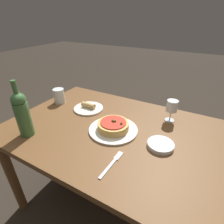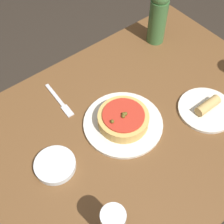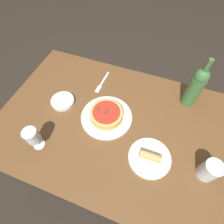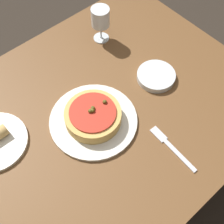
{
  "view_description": "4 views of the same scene",
  "coord_description": "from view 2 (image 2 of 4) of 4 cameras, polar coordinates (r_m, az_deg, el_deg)",
  "views": [
    {
      "loc": [
        0.44,
        -0.77,
        1.33
      ],
      "look_at": [
        0.0,
        0.01,
        0.82
      ],
      "focal_mm": 28.0,
      "sensor_mm": 36.0,
      "label": 1
    },
    {
      "loc": [
        0.47,
        0.47,
        1.67
      ],
      "look_at": [
        0.05,
        -0.05,
        0.78
      ],
      "focal_mm": 50.0,
      "sensor_mm": 36.0,
      "label": 2
    },
    {
      "loc": [
        -0.18,
        0.46,
        1.58
      ],
      "look_at": [
        -0.0,
        -0.03,
        0.78
      ],
      "focal_mm": 28.0,
      "sensor_mm": 36.0,
      "label": 3
    },
    {
      "loc": [
        -0.27,
        -0.46,
        1.62
      ],
      "look_at": [
        0.06,
        -0.07,
        0.8
      ],
      "focal_mm": 50.0,
      "sensor_mm": 36.0,
      "label": 4
    }
  ],
  "objects": [
    {
      "name": "ground_plane",
      "position": [
        1.79,
        2.45,
        -15.39
      ],
      "size": [
        14.0,
        14.0,
        0.0
      ],
      "primitive_type": "plane",
      "color": "#2D261E"
    },
    {
      "name": "dining_table",
      "position": [
        1.23,
        3.46,
        -4.54
      ],
      "size": [
        1.27,
        0.88,
        0.72
      ],
      "color": "brown",
      "rests_on": "ground_plane"
    },
    {
      "name": "dinner_plate",
      "position": [
        1.15,
        2.03,
        -2.09
      ],
      "size": [
        0.29,
        0.29,
        0.01
      ],
      "color": "silver",
      "rests_on": "dining_table"
    },
    {
      "name": "pizza",
      "position": [
        1.12,
        2.08,
        -1.22
      ],
      "size": [
        0.19,
        0.19,
        0.06
      ],
      "color": "tan",
      "rests_on": "dinner_plate"
    },
    {
      "name": "wine_glass",
      "position": [
        0.89,
        0.21,
        -19.22
      ],
      "size": [
        0.07,
        0.07,
        0.14
      ],
      "color": "silver",
      "rests_on": "dining_table"
    },
    {
      "name": "wine_bottle",
      "position": [
        1.4,
        8.47,
        17.27
      ],
      "size": [
        0.08,
        0.08,
        0.33
      ],
      "color": "#3D6B38",
      "rests_on": "dining_table"
    },
    {
      "name": "side_bowl",
      "position": [
        1.07,
        -10.37,
        -9.52
      ],
      "size": [
        0.14,
        0.14,
        0.02
      ],
      "color": "silver",
      "rests_on": "dining_table"
    },
    {
      "name": "fork",
      "position": [
        1.23,
        -9.44,
        1.83
      ],
      "size": [
        0.03,
        0.19,
        0.0
      ],
      "rotation": [
        0.0,
        0.0,
        1.52
      ],
      "color": "silver",
      "rests_on": "dining_table"
    },
    {
      "name": "side_plate",
      "position": [
        1.23,
        16.89,
        0.56
      ],
      "size": [
        0.21,
        0.21,
        0.05
      ],
      "color": "silver",
      "rests_on": "dining_table"
    }
  ]
}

